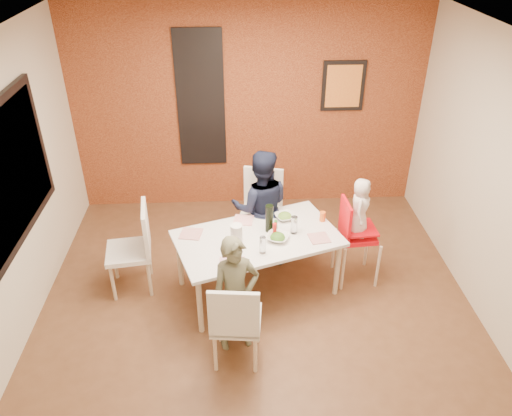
{
  "coord_description": "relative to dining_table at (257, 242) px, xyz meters",
  "views": [
    {
      "loc": [
        -0.22,
        -3.88,
        3.61
      ],
      "look_at": [
        0.0,
        0.3,
        1.05
      ],
      "focal_mm": 35.0,
      "sensor_mm": 36.0,
      "label": 1
    }
  ],
  "objects": [
    {
      "name": "ground",
      "position": [
        -0.02,
        -0.32,
        -0.63
      ],
      "size": [
        4.5,
        4.5,
        0.0
      ],
      "primitive_type": "plane",
      "color": "brown",
      "rests_on": "ground"
    },
    {
      "name": "ceiling",
      "position": [
        -0.02,
        -0.32,
        2.07
      ],
      "size": [
        4.5,
        4.5,
        0.02
      ],
      "primitive_type": "cube",
      "color": "white",
      "rests_on": "wall_back"
    },
    {
      "name": "wall_back",
      "position": [
        -0.02,
        1.93,
        0.72
      ],
      "size": [
        4.5,
        0.02,
        2.7
      ],
      "primitive_type": "cube",
      "color": "beige",
      "rests_on": "ground"
    },
    {
      "name": "wall_front",
      "position": [
        -0.02,
        -2.57,
        0.72
      ],
      "size": [
        4.5,
        0.02,
        2.7
      ],
      "primitive_type": "cube",
      "color": "beige",
      "rests_on": "ground"
    },
    {
      "name": "wall_left",
      "position": [
        -2.27,
        -0.32,
        0.72
      ],
      "size": [
        0.02,
        4.5,
        2.7
      ],
      "primitive_type": "cube",
      "color": "beige",
      "rests_on": "ground"
    },
    {
      "name": "wall_right",
      "position": [
        2.23,
        -0.32,
        0.72
      ],
      "size": [
        0.02,
        4.5,
        2.7
      ],
      "primitive_type": "cube",
      "color": "beige",
      "rests_on": "ground"
    },
    {
      "name": "brick_accent_wall",
      "position": [
        -0.02,
        1.91,
        0.72
      ],
      "size": [
        4.5,
        0.02,
        2.7
      ],
      "primitive_type": "cube",
      "color": "maroon",
      "rests_on": "ground"
    },
    {
      "name": "picture_window_frame",
      "position": [
        -2.24,
        -0.12,
        0.92
      ],
      "size": [
        0.05,
        1.7,
        1.3
      ],
      "primitive_type": "cube",
      "color": "black",
      "rests_on": "wall_left"
    },
    {
      "name": "picture_window_pane",
      "position": [
        -2.22,
        -0.12,
        0.92
      ],
      "size": [
        0.02,
        1.55,
        1.15
      ],
      "primitive_type": "cube",
      "color": "black",
      "rests_on": "wall_left"
    },
    {
      "name": "glassblock_strip",
      "position": [
        -0.62,
        1.89,
        0.87
      ],
      "size": [
        0.55,
        0.03,
        1.7
      ],
      "primitive_type": "cube",
      "color": "silver",
      "rests_on": "wall_back"
    },
    {
      "name": "glassblock_surround",
      "position": [
        -0.62,
        1.89,
        0.87
      ],
      "size": [
        0.6,
        0.03,
        1.76
      ],
      "primitive_type": "cube",
      "color": "black",
      "rests_on": "wall_back"
    },
    {
      "name": "art_print_frame",
      "position": [
        1.18,
        1.89,
        1.02
      ],
      "size": [
        0.54,
        0.03,
        0.64
      ],
      "primitive_type": "cube",
      "color": "black",
      "rests_on": "wall_back"
    },
    {
      "name": "art_print_canvas",
      "position": [
        1.18,
        1.87,
        1.02
      ],
      "size": [
        0.44,
        0.01,
        0.54
      ],
      "primitive_type": "cube",
      "color": "orange",
      "rests_on": "wall_back"
    },
    {
      "name": "dining_table",
      "position": [
        0.0,
        0.0,
        0.0
      ],
      "size": [
        1.86,
        1.4,
        0.69
      ],
      "rotation": [
        0.0,
        0.0,
        0.33
      ],
      "color": "silver",
      "rests_on": "ground"
    },
    {
      "name": "chair_near",
      "position": [
        -0.25,
        -1.02,
        -0.1
      ],
      "size": [
        0.48,
        0.48,
        0.94
      ],
      "rotation": [
        0.0,
        0.0,
        3.04
      ],
      "color": "silver",
      "rests_on": "ground"
    },
    {
      "name": "chair_far",
      "position": [
        0.09,
        0.82,
        -0.06
      ],
      "size": [
        0.56,
        0.56,
        1.0
      ],
      "rotation": [
        0.0,
        0.0,
        -0.25
      ],
      "color": "white",
      "rests_on": "ground"
    },
    {
      "name": "chair_left",
      "position": [
        -1.27,
        0.12,
        -0.07
      ],
      "size": [
        0.52,
        0.52,
        0.99
      ],
      "rotation": [
        0.0,
        0.0,
        4.85
      ],
      "color": "white",
      "rests_on": "ground"
    },
    {
      "name": "high_chair",
      "position": [
        1.05,
        0.15,
        -0.03
      ],
      "size": [
        0.45,
        0.45,
        0.99
      ],
      "rotation": [
        0.0,
        0.0,
        1.64
      ],
      "color": "red",
      "rests_on": "ground"
    },
    {
      "name": "child_near",
      "position": [
        -0.24,
        -0.78,
        -0.03
      ],
      "size": [
        0.49,
        0.38,
        1.2
      ],
      "primitive_type": "imported",
      "rotation": [
        0.0,
        0.0,
        0.24
      ],
      "color": "#515039",
      "rests_on": "ground"
    },
    {
      "name": "child_far",
      "position": [
        0.07,
        0.57,
        0.07
      ],
      "size": [
        0.69,
        0.55,
        1.39
      ],
      "primitive_type": "imported",
      "rotation": [
        0.0,
        0.0,
        3.11
      ],
      "color": "black",
      "rests_on": "ground"
    },
    {
      "name": "toddler",
      "position": [
        1.07,
        0.15,
        0.29
      ],
      "size": [
        0.3,
        0.37,
        0.66
      ],
      "primitive_type": "imported",
      "rotation": [
        0.0,
        0.0,
        1.26
      ],
      "color": "silver",
      "rests_on": "high_chair"
    },
    {
      "name": "plate_near_left",
      "position": [
        -0.27,
        -0.46,
        0.07
      ],
      "size": [
        0.25,
        0.25,
        0.01
      ],
      "primitive_type": "cube",
      "rotation": [
        0.0,
        0.0,
        -0.03
      ],
      "color": "silver",
      "rests_on": "dining_table"
    },
    {
      "name": "plate_far_mid",
      "position": [
        -0.14,
        0.32,
        0.07
      ],
      "size": [
        0.24,
        0.24,
        0.01
      ],
      "primitive_type": "cube",
      "rotation": [
        0.0,
        0.0,
        -0.18
      ],
      "color": "white",
      "rests_on": "dining_table"
    },
    {
      "name": "plate_near_right",
      "position": [
        0.63,
        -0.06,
        0.07
      ],
      "size": [
        0.22,
        0.22,
        0.01
      ],
      "primitive_type": "cube",
      "rotation": [
        0.0,
        0.0,
        0.16
      ],
      "color": "silver",
      "rests_on": "dining_table"
    },
    {
      "name": "plate_far_left",
      "position": [
        -0.69,
        0.08,
        0.07
      ],
      "size": [
        0.25,
        0.25,
        0.01
      ],
      "primitive_type": "cube",
      "rotation": [
        0.0,
        0.0,
        -0.18
      ],
      "color": "silver",
      "rests_on": "dining_table"
    },
    {
      "name": "salad_bowl_a",
      "position": [
        0.2,
        -0.06,
        0.09
      ],
      "size": [
        0.29,
        0.29,
        0.05
      ],
      "primitive_type": "imported",
      "rotation": [
        0.0,
        0.0,
        -0.36
      ],
      "color": "white",
      "rests_on": "dining_table"
    },
    {
      "name": "salad_bowl_b",
      "position": [
        0.32,
        0.33,
        0.09
      ],
      "size": [
        0.26,
        0.26,
        0.05
      ],
      "primitive_type": "imported",
      "rotation": [
        0.0,
        0.0,
        0.34
      ],
      "color": "white",
      "rests_on": "dining_table"
    },
    {
      "name": "wine_bottle",
      "position": [
        0.13,
        0.11,
        0.21
      ],
      "size": [
        0.08,
        0.08,
        0.31
      ],
      "primitive_type": "cylinder",
      "color": "black",
      "rests_on": "dining_table"
    },
    {
      "name": "wine_glass_a",
      "position": [
        0.04,
        -0.27,
        0.15
      ],
      "size": [
        0.06,
        0.06,
        0.18
      ],
      "primitive_type": "cylinder",
      "color": "white",
      "rests_on": "dining_table"
    },
    {
      "name": "wine_glass_b",
      "position": [
        0.38,
        0.05,
        0.16
      ],
      "size": [
        0.07,
        0.07,
        0.2
      ],
      "primitive_type": "cylinder",
      "color": "white",
      "rests_on": "dining_table"
    },
    {
      "name": "paper_towel_roll",
      "position": [
        -0.22,
        -0.17,
        0.19
      ],
      "size": [
        0.12,
        0.12,
        0.26
      ],
      "primitive_type": "cylinder",
      "color": "silver",
      "rests_on": "dining_table"
    },
    {
      "name": "condiment_red",
      "position": [
        0.18,
        0.0,
        0.14
      ],
      "size": [
        0.04,
        0.04,
        0.16
      ],
      "primitive_type": "cylinder",
      "color": "red",
      "rests_on": "dining_table"
    },
    {
      "name": "condiment_green",
      "position": [
        0.19,
        0.07,
        0.13
      ],
      "size": [
        0.04,
        0.04,
        0.14
      ],
      "primitive_type": "cylinder",
      "color": "#2E7326",
      "rests_on": "dining_table"
    },
    {
      "name": "condiment_brown",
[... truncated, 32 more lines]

